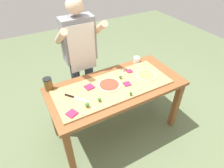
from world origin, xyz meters
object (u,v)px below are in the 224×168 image
object	(u,v)px
pizza_whole_tomato_red	(109,85)
broccoli_floret_front_mid	(131,93)
broccoli_floret_front_right	(120,77)
pizza_slice_near_right	(127,84)
pizza_slice_far_right	(72,113)
cheese_crumble_d	(123,71)
broccoli_floret_back_left	(99,99)
chefs_knife	(73,97)
cheese_crumble_f	(82,114)
prep_table	(116,92)
sauce_jar	(48,84)
broccoli_floret_center_right	(87,105)
cheese_crumble_c	(94,109)
cheese_crumble_a	(133,81)
cheese_crumble_e	(137,67)
flour_cup	(137,60)
cheese_crumble_b	(123,76)
pizza_slice_far_left	(89,87)
pizza_slice_near_left	(129,71)
pizza_whole_pesto_green	(146,75)
cook_center	(80,52)

from	to	relation	value
pizza_whole_tomato_red	broccoli_floret_front_mid	distance (m)	0.30
broccoli_floret_front_right	pizza_slice_near_right	bearing A→B (deg)	-85.29
pizza_slice_far_right	cheese_crumble_d	world-z (taller)	cheese_crumble_d
broccoli_floret_front_mid	broccoli_floret_back_left	bearing A→B (deg)	166.46
pizza_whole_tomato_red	pizza_slice_far_right	bearing A→B (deg)	-157.51
chefs_knife	cheese_crumble_f	world-z (taller)	same
prep_table	cheese_crumble_f	size ratio (longest dim) A/B	101.76
sauce_jar	broccoli_floret_center_right	bearing A→B (deg)	-62.22
cheese_crumble_c	cheese_crumble_f	world-z (taller)	same
pizza_whole_tomato_red	cheese_crumble_a	world-z (taller)	cheese_crumble_a
cheese_crumble_d	cheese_crumble_e	world-z (taller)	cheese_crumble_d
broccoli_floret_front_right	cheese_crumble_c	world-z (taller)	broccoli_floret_front_right
broccoli_floret_center_right	cheese_crumble_e	size ratio (longest dim) A/B	2.99
cheese_crumble_a	flour_cup	distance (m)	0.48
broccoli_floret_front_right	broccoli_floret_front_mid	bearing A→B (deg)	-100.75
cheese_crumble_f	flour_cup	xyz separation A→B (m)	(1.03, 0.57, 0.01)
sauce_jar	chefs_knife	bearing A→B (deg)	-57.15
chefs_knife	broccoli_floret_back_left	distance (m)	0.29
chefs_knife	pizza_slice_far_right	size ratio (longest dim) A/B	2.51
cheese_crumble_c	broccoli_floret_center_right	bearing A→B (deg)	127.91
broccoli_floret_front_right	cheese_crumble_b	distance (m)	0.06
pizza_slice_far_left	cheese_crumble_b	size ratio (longest dim) A/B	5.38
broccoli_floret_front_right	flour_cup	world-z (taller)	flour_cup
pizza_slice_far_left	cheese_crumble_f	xyz separation A→B (m)	(-0.23, -0.35, 0.00)
cheese_crumble_a	sauce_jar	distance (m)	0.97
broccoli_floret_front_right	cheese_crumble_f	distance (m)	0.70
pizza_slice_near_left	cheese_crumble_f	size ratio (longest dim) A/B	4.56
broccoli_floret_front_right	pizza_whole_pesto_green	bearing A→B (deg)	-16.36
pizza_whole_pesto_green	broccoli_floret_front_right	size ratio (longest dim) A/B	5.04
chefs_knife	cheese_crumble_f	distance (m)	0.28
pizza_slice_near_right	cheese_crumble_d	size ratio (longest dim) A/B	3.69
broccoli_floret_back_left	cheese_crumble_e	world-z (taller)	broccoli_floret_back_left
pizza_slice_far_right	pizza_slice_near_right	bearing A→B (deg)	10.48
broccoli_floret_center_right	cheese_crumble_d	size ratio (longest dim) A/B	2.69
pizza_slice_far_right	broccoli_floret_center_right	distance (m)	0.17
cheese_crumble_f	cook_center	bearing A→B (deg)	68.56
broccoli_floret_front_mid	cheese_crumble_f	distance (m)	0.57
broccoli_floret_back_left	cheese_crumble_b	bearing A→B (deg)	30.36
pizza_slice_far_right	cheese_crumble_f	size ratio (longest dim) A/B	5.97
pizza_whole_tomato_red	cheese_crumble_e	bearing A→B (deg)	17.01
pizza_slice_far_left	cheese_crumble_d	world-z (taller)	cheese_crumble_d
pizza_slice_near_left	flour_cup	bearing A→B (deg)	36.17
broccoli_floret_center_right	cheese_crumble_b	xyz separation A→B (m)	(0.59, 0.28, -0.02)
pizza_slice_near_right	cook_center	size ratio (longest dim) A/B	0.05
cheese_crumble_d	cheese_crumble_a	bearing A→B (deg)	-91.18
chefs_knife	broccoli_floret_back_left	bearing A→B (deg)	-41.08
prep_table	cook_center	xyz separation A→B (m)	(-0.20, 0.58, 0.32)
pizza_slice_far_right	broccoli_floret_front_right	bearing A→B (deg)	20.42
prep_table	cheese_crumble_c	size ratio (longest dim) A/B	103.85
broccoli_floret_front_right	broccoli_floret_center_right	world-z (taller)	broccoli_floret_center_right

